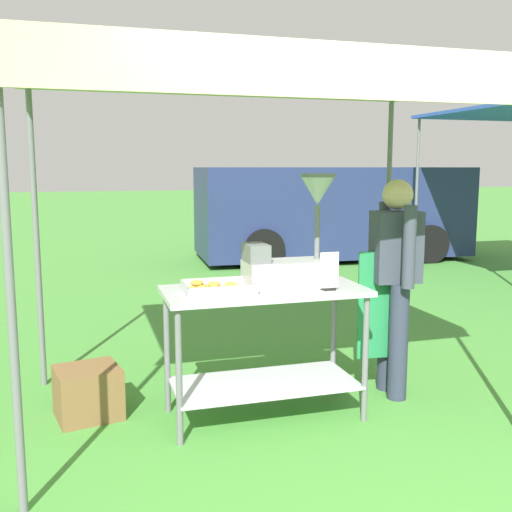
{
  "coord_description": "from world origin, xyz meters",
  "views": [
    {
      "loc": [
        -1.44,
        -2.48,
        1.7
      ],
      "look_at": [
        -0.29,
        1.44,
        1.09
      ],
      "focal_mm": 41.76,
      "sensor_mm": 36.0,
      "label": 1
    }
  ],
  "objects_px": {
    "menu_sign": "(329,274)",
    "van_navy": "(332,211)",
    "donut_fryer": "(292,251)",
    "supply_crate": "(88,392)",
    "stall_canopy": "(260,84)",
    "donut_cart": "(264,325)",
    "vendor": "(394,276)",
    "donut_tray": "(216,289)"
  },
  "relations": [
    {
      "from": "menu_sign",
      "to": "van_navy",
      "type": "bearing_deg",
      "value": 66.3
    },
    {
      "from": "donut_fryer",
      "to": "menu_sign",
      "type": "bearing_deg",
      "value": -42.68
    },
    {
      "from": "supply_crate",
      "to": "donut_fryer",
      "type": "bearing_deg",
      "value": -13.51
    },
    {
      "from": "stall_canopy",
      "to": "menu_sign",
      "type": "height_order",
      "value": "stall_canopy"
    },
    {
      "from": "donut_cart",
      "to": "vendor",
      "type": "relative_size",
      "value": 0.84
    },
    {
      "from": "menu_sign",
      "to": "vendor",
      "type": "xyz_separation_m",
      "value": [
        0.65,
        0.3,
        -0.1
      ]
    },
    {
      "from": "donut_cart",
      "to": "menu_sign",
      "type": "height_order",
      "value": "menu_sign"
    },
    {
      "from": "vendor",
      "to": "van_navy",
      "type": "xyz_separation_m",
      "value": [
        2.3,
        6.4,
        -0.03
      ]
    },
    {
      "from": "stall_canopy",
      "to": "vendor",
      "type": "height_order",
      "value": "stall_canopy"
    },
    {
      "from": "donut_fryer",
      "to": "van_navy",
      "type": "relative_size",
      "value": 0.15
    },
    {
      "from": "supply_crate",
      "to": "donut_cart",
      "type": "bearing_deg",
      "value": -15.95
    },
    {
      "from": "donut_tray",
      "to": "supply_crate",
      "type": "bearing_deg",
      "value": 155.15
    },
    {
      "from": "vendor",
      "to": "donut_cart",
      "type": "bearing_deg",
      "value": -173.0
    },
    {
      "from": "donut_tray",
      "to": "donut_fryer",
      "type": "height_order",
      "value": "donut_fryer"
    },
    {
      "from": "vendor",
      "to": "donut_fryer",
      "type": "bearing_deg",
      "value": -171.86
    },
    {
      "from": "donut_cart",
      "to": "donut_tray",
      "type": "xyz_separation_m",
      "value": [
        -0.34,
        -0.05,
        0.27
      ]
    },
    {
      "from": "donut_tray",
      "to": "vendor",
      "type": "distance_m",
      "value": 1.39
    },
    {
      "from": "donut_tray",
      "to": "donut_fryer",
      "type": "relative_size",
      "value": 0.59
    },
    {
      "from": "menu_sign",
      "to": "supply_crate",
      "type": "xyz_separation_m",
      "value": [
        -1.55,
        0.51,
        -0.83
      ]
    },
    {
      "from": "van_navy",
      "to": "menu_sign",
      "type": "bearing_deg",
      "value": -113.7
    },
    {
      "from": "donut_cart",
      "to": "van_navy",
      "type": "height_order",
      "value": "van_navy"
    },
    {
      "from": "menu_sign",
      "to": "van_navy",
      "type": "relative_size",
      "value": 0.05
    },
    {
      "from": "stall_canopy",
      "to": "donut_fryer",
      "type": "bearing_deg",
      "value": -25.57
    },
    {
      "from": "stall_canopy",
      "to": "menu_sign",
      "type": "xyz_separation_m",
      "value": [
        0.39,
        -0.27,
        -1.23
      ]
    },
    {
      "from": "stall_canopy",
      "to": "donut_tray",
      "type": "xyz_separation_m",
      "value": [
        -0.34,
        -0.15,
        -1.31
      ]
    },
    {
      "from": "menu_sign",
      "to": "donut_cart",
      "type": "bearing_deg",
      "value": 155.8
    },
    {
      "from": "donut_cart",
      "to": "donut_tray",
      "type": "relative_size",
      "value": 3.0
    },
    {
      "from": "donut_cart",
      "to": "donut_fryer",
      "type": "height_order",
      "value": "donut_fryer"
    },
    {
      "from": "menu_sign",
      "to": "van_navy",
      "type": "height_order",
      "value": "van_navy"
    },
    {
      "from": "donut_tray",
      "to": "van_navy",
      "type": "bearing_deg",
      "value": 60.79
    },
    {
      "from": "donut_tray",
      "to": "supply_crate",
      "type": "xyz_separation_m",
      "value": [
        -0.82,
        0.38,
        -0.75
      ]
    },
    {
      "from": "stall_canopy",
      "to": "vendor",
      "type": "bearing_deg",
      "value": 1.59
    },
    {
      "from": "supply_crate",
      "to": "van_navy",
      "type": "relative_size",
      "value": 0.1
    },
    {
      "from": "donut_fryer",
      "to": "stall_canopy",
      "type": "bearing_deg",
      "value": 154.43
    },
    {
      "from": "supply_crate",
      "to": "van_navy",
      "type": "bearing_deg",
      "value": 54.08
    },
    {
      "from": "vendor",
      "to": "supply_crate",
      "type": "height_order",
      "value": "vendor"
    },
    {
      "from": "donut_tray",
      "to": "supply_crate",
      "type": "distance_m",
      "value": 1.17
    },
    {
      "from": "donut_cart",
      "to": "donut_fryer",
      "type": "distance_m",
      "value": 0.53
    },
    {
      "from": "menu_sign",
      "to": "stall_canopy",
      "type": "bearing_deg",
      "value": 144.9
    },
    {
      "from": "vendor",
      "to": "supply_crate",
      "type": "bearing_deg",
      "value": 174.7
    },
    {
      "from": "donut_cart",
      "to": "donut_tray",
      "type": "bearing_deg",
      "value": -172.3
    },
    {
      "from": "donut_cart",
      "to": "van_navy",
      "type": "distance_m",
      "value": 7.33
    }
  ]
}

